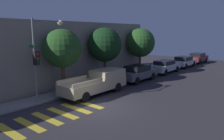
{
  "coord_description": "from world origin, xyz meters",
  "views": [
    {
      "loc": [
        -9.38,
        -9.24,
        4.68
      ],
      "look_at": [
        4.07,
        2.1,
        1.6
      ],
      "focal_mm": 35.0,
      "sensor_mm": 36.0,
      "label": 1
    }
  ],
  "objects_px": {
    "sedan_near_corner": "(138,73)",
    "tree_midblock": "(105,45)",
    "traffic_light_pole": "(42,49)",
    "tree_far_end": "(140,43)",
    "sedan_middle": "(165,66)",
    "sedan_far_end": "(184,61)",
    "sedan_tail_of_row": "(198,58)",
    "pickup_truck": "(97,82)",
    "tree_near_corner": "(62,49)"
  },
  "relations": [
    {
      "from": "pickup_truck",
      "to": "sedan_tail_of_row",
      "type": "relative_size",
      "value": 1.23
    },
    {
      "from": "traffic_light_pole",
      "to": "tree_far_end",
      "type": "relative_size",
      "value": 1.09
    },
    {
      "from": "pickup_truck",
      "to": "sedan_near_corner",
      "type": "distance_m",
      "value": 5.6
    },
    {
      "from": "pickup_truck",
      "to": "tree_far_end",
      "type": "height_order",
      "value": "tree_far_end"
    },
    {
      "from": "traffic_light_pole",
      "to": "pickup_truck",
      "type": "distance_m",
      "value": 4.85
    },
    {
      "from": "pickup_truck",
      "to": "sedan_far_end",
      "type": "height_order",
      "value": "pickup_truck"
    },
    {
      "from": "sedan_far_end",
      "to": "sedan_near_corner",
      "type": "bearing_deg",
      "value": -180.0
    },
    {
      "from": "traffic_light_pole",
      "to": "sedan_tail_of_row",
      "type": "height_order",
      "value": "traffic_light_pole"
    },
    {
      "from": "tree_far_end",
      "to": "traffic_light_pole",
      "type": "bearing_deg",
      "value": -177.09
    },
    {
      "from": "sedan_near_corner",
      "to": "sedan_tail_of_row",
      "type": "bearing_deg",
      "value": 0.0
    },
    {
      "from": "pickup_truck",
      "to": "sedan_far_end",
      "type": "bearing_deg",
      "value": 0.0
    },
    {
      "from": "tree_midblock",
      "to": "tree_far_end",
      "type": "height_order",
      "value": "tree_far_end"
    },
    {
      "from": "sedan_tail_of_row",
      "to": "tree_midblock",
      "type": "bearing_deg",
      "value": 174.25
    },
    {
      "from": "pickup_truck",
      "to": "tree_near_corner",
      "type": "height_order",
      "value": "tree_near_corner"
    },
    {
      "from": "sedan_middle",
      "to": "sedan_tail_of_row",
      "type": "xyz_separation_m",
      "value": [
        10.86,
        0.0,
        0.02
      ]
    },
    {
      "from": "sedan_far_end",
      "to": "tree_near_corner",
      "type": "height_order",
      "value": "tree_near_corner"
    },
    {
      "from": "sedan_near_corner",
      "to": "tree_midblock",
      "type": "relative_size",
      "value": 0.89
    },
    {
      "from": "sedan_near_corner",
      "to": "tree_near_corner",
      "type": "xyz_separation_m",
      "value": [
        -7.32,
        1.92,
        2.64
      ]
    },
    {
      "from": "tree_near_corner",
      "to": "tree_midblock",
      "type": "bearing_deg",
      "value": 0.0
    },
    {
      "from": "sedan_near_corner",
      "to": "tree_near_corner",
      "type": "height_order",
      "value": "tree_near_corner"
    },
    {
      "from": "sedan_far_end",
      "to": "tree_far_end",
      "type": "bearing_deg",
      "value": 166.19
    },
    {
      "from": "pickup_truck",
      "to": "sedan_near_corner",
      "type": "relative_size",
      "value": 1.23
    },
    {
      "from": "sedan_near_corner",
      "to": "tree_midblock",
      "type": "distance_m",
      "value": 4.21
    },
    {
      "from": "sedan_tail_of_row",
      "to": "sedan_far_end",
      "type": "bearing_deg",
      "value": 180.0
    },
    {
      "from": "tree_near_corner",
      "to": "tree_midblock",
      "type": "xyz_separation_m",
      "value": [
        4.72,
        0.0,
        0.06
      ]
    },
    {
      "from": "pickup_truck",
      "to": "tree_near_corner",
      "type": "distance_m",
      "value": 3.64
    },
    {
      "from": "sedan_far_end",
      "to": "sedan_tail_of_row",
      "type": "height_order",
      "value": "sedan_tail_of_row"
    },
    {
      "from": "pickup_truck",
      "to": "sedan_far_end",
      "type": "xyz_separation_m",
      "value": [
        16.7,
        0.0,
        -0.11
      ]
    },
    {
      "from": "sedan_far_end",
      "to": "tree_near_corner",
      "type": "distance_m",
      "value": 18.71
    },
    {
      "from": "sedan_tail_of_row",
      "to": "tree_far_end",
      "type": "bearing_deg",
      "value": 171.69
    },
    {
      "from": "pickup_truck",
      "to": "sedan_tail_of_row",
      "type": "distance_m",
      "value": 22.04
    },
    {
      "from": "sedan_middle",
      "to": "pickup_truck",
      "type": "bearing_deg",
      "value": -180.0
    },
    {
      "from": "sedan_middle",
      "to": "tree_far_end",
      "type": "xyz_separation_m",
      "value": [
        -2.27,
        1.92,
        2.69
      ]
    },
    {
      "from": "sedan_tail_of_row",
      "to": "tree_far_end",
      "type": "distance_m",
      "value": 13.54
    },
    {
      "from": "pickup_truck",
      "to": "tree_far_end",
      "type": "distance_m",
      "value": 9.47
    },
    {
      "from": "traffic_light_pole",
      "to": "sedan_middle",
      "type": "bearing_deg",
      "value": -4.85
    },
    {
      "from": "traffic_light_pole",
      "to": "sedan_near_corner",
      "type": "relative_size",
      "value": 1.22
    },
    {
      "from": "traffic_light_pole",
      "to": "sedan_tail_of_row",
      "type": "xyz_separation_m",
      "value": [
        25.86,
        -1.27,
        -2.76
      ]
    },
    {
      "from": "sedan_far_end",
      "to": "sedan_tail_of_row",
      "type": "xyz_separation_m",
      "value": [
        5.33,
        0.0,
        0.03
      ]
    },
    {
      "from": "sedan_near_corner",
      "to": "tree_far_end",
      "type": "height_order",
      "value": "tree_far_end"
    },
    {
      "from": "sedan_tail_of_row",
      "to": "tree_near_corner",
      "type": "relative_size",
      "value": 0.92
    },
    {
      "from": "sedan_near_corner",
      "to": "sedan_far_end",
      "type": "bearing_deg",
      "value": 0.0
    },
    {
      "from": "pickup_truck",
      "to": "sedan_middle",
      "type": "height_order",
      "value": "pickup_truck"
    },
    {
      "from": "sedan_middle",
      "to": "tree_midblock",
      "type": "distance_m",
      "value": 8.83
    },
    {
      "from": "traffic_light_pole",
      "to": "tree_far_end",
      "type": "xyz_separation_m",
      "value": [
        12.73,
        0.65,
        -0.09
      ]
    },
    {
      "from": "sedan_middle",
      "to": "sedan_tail_of_row",
      "type": "distance_m",
      "value": 10.86
    },
    {
      "from": "traffic_light_pole",
      "to": "tree_midblock",
      "type": "xyz_separation_m",
      "value": [
        6.83,
        0.65,
        -0.05
      ]
    },
    {
      "from": "tree_far_end",
      "to": "sedan_near_corner",
      "type": "bearing_deg",
      "value": -149.82
    },
    {
      "from": "sedan_middle",
      "to": "sedan_far_end",
      "type": "bearing_deg",
      "value": 0.0
    },
    {
      "from": "tree_far_end",
      "to": "sedan_tail_of_row",
      "type": "bearing_deg",
      "value": -8.31
    }
  ]
}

